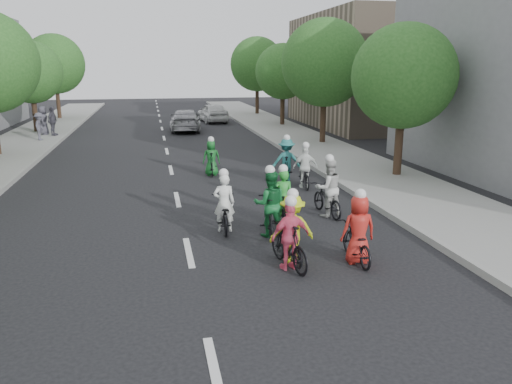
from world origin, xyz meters
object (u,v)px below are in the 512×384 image
object	(u,v)px
cyclist_6	(328,194)
follow_car_lead	(185,120)
cyclist_1	(269,209)
spectator_1	(53,121)
cyclist_3	(289,241)
follow_car_trail	(213,113)
cyclist_4	(357,237)
cyclist_7	(286,164)
cyclist_8	(305,172)
cyclist_5	(282,204)
cyclist_0	(224,210)
spectator_0	(40,126)
spectator_2	(43,120)
cyclist_2	(292,235)
cyclist_9	(211,161)

from	to	relation	value
cyclist_6	follow_car_lead	distance (m)	21.40
cyclist_1	spectator_1	bearing A→B (deg)	-58.59
cyclist_3	spectator_1	distance (m)	24.57
cyclist_3	follow_car_trail	size ratio (longest dim) A/B	0.40
follow_car_lead	follow_car_trail	xyz separation A→B (m)	(2.52, 5.10, 0.03)
follow_car_trail	cyclist_3	bearing A→B (deg)	79.00
cyclist_4	follow_car_trail	xyz separation A→B (m)	(0.39, 29.93, 0.16)
cyclist_7	cyclist_8	size ratio (longest dim) A/B	1.09
cyclist_5	cyclist_8	world-z (taller)	cyclist_5
follow_car_trail	cyclist_5	bearing A→B (deg)	79.92
cyclist_0	cyclist_8	distance (m)	5.63
cyclist_6	spectator_0	bearing A→B (deg)	-63.45
cyclist_3	cyclist_8	bearing A→B (deg)	-121.47
spectator_0	spectator_1	bearing A→B (deg)	-8.41
spectator_2	follow_car_lead	bearing A→B (deg)	-82.93
cyclist_5	follow_car_trail	world-z (taller)	cyclist_5
follow_car_lead	spectator_1	size ratio (longest dim) A/B	2.81
cyclist_1	cyclist_7	bearing A→B (deg)	-101.13
cyclist_1	cyclist_0	bearing A→B (deg)	-22.56
cyclist_2	cyclist_6	distance (m)	3.86
cyclist_2	follow_car_trail	bearing A→B (deg)	-96.01
follow_car_trail	spectator_2	world-z (taller)	spectator_2
cyclist_4	spectator_1	distance (m)	25.16
cyclist_3	follow_car_lead	distance (m)	24.87
cyclist_2	cyclist_8	bearing A→B (deg)	-112.07
cyclist_1	spectator_1	xyz separation A→B (m)	(-8.90, 20.68, 0.33)
cyclist_7	spectator_2	bearing A→B (deg)	-41.81
cyclist_0	cyclist_8	world-z (taller)	cyclist_0
cyclist_1	cyclist_5	xyz separation A→B (m)	(0.55, 0.77, -0.11)
cyclist_2	follow_car_trail	size ratio (longest dim) A/B	0.39
cyclist_2	spectator_0	bearing A→B (deg)	-68.09
spectator_2	cyclist_0	bearing A→B (deg)	-158.89
cyclist_1	spectator_0	size ratio (longest dim) A/B	1.19
cyclist_9	spectator_2	xyz separation A→B (m)	(-8.97, 13.52, 0.44)
cyclist_2	follow_car_lead	bearing A→B (deg)	-90.86
cyclist_9	follow_car_lead	bearing A→B (deg)	-86.24
cyclist_5	follow_car_lead	size ratio (longest dim) A/B	0.35
cyclist_7	follow_car_trail	xyz separation A→B (m)	(-0.13, 21.89, 0.03)
cyclist_6	spectator_1	distance (m)	22.22
cyclist_8	follow_car_lead	distance (m)	17.92
cyclist_8	spectator_2	world-z (taller)	spectator_2
cyclist_1	cyclist_5	world-z (taller)	cyclist_1
cyclist_0	follow_car_trail	distance (m)	27.23
follow_car_trail	spectator_1	xyz separation A→B (m)	(-10.80, -7.03, 0.29)
cyclist_1	spectator_0	bearing A→B (deg)	-55.53
cyclist_9	cyclist_5	bearing A→B (deg)	102.93
cyclist_5	spectator_0	xyz separation A→B (m)	(-9.83, 17.98, 0.35)
cyclist_0	cyclist_2	world-z (taller)	cyclist_2
cyclist_6	follow_car_trail	xyz separation A→B (m)	(-0.20, 26.33, 0.09)
cyclist_0	cyclist_3	bearing A→B (deg)	113.99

